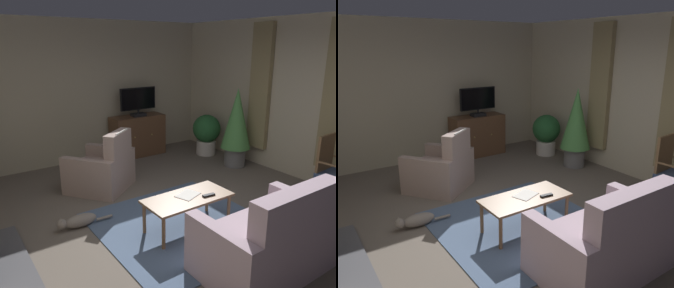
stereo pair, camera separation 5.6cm
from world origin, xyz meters
TOP-DOWN VIEW (x-y plane):
  - ground_plane at (0.00, 0.00)m, footprint 6.03×7.22m
  - wall_back at (0.00, 3.36)m, footprint 6.03×0.10m
  - wall_right_with_window at (2.76, 0.00)m, footprint 0.10×7.22m
  - curtain_panel_far at (2.65, 1.16)m, footprint 0.10×0.44m
  - rug_central at (0.00, 0.07)m, footprint 2.08×2.11m
  - tv_cabinet at (1.04, 3.01)m, footprint 1.14×0.49m
  - television at (1.04, 2.96)m, footprint 0.80×0.20m
  - coffee_table at (0.01, -0.04)m, footprint 1.13×0.53m
  - tv_remote at (0.25, -0.17)m, footprint 0.17×0.07m
  - folded_newspaper at (0.04, 0.00)m, footprint 0.36×0.31m
  - sofa_floral at (0.18, -1.19)m, footprint 1.43×0.88m
  - armchair_facing_sofa at (-0.34, 1.77)m, footprint 1.25×1.24m
  - side_chair_tucked_against_wall at (2.21, -0.67)m, footprint 0.51×0.50m
  - potted_plant_small_fern_corner at (2.28, 2.21)m, footprint 0.59×0.59m
  - potted_plant_on_hearth_side at (2.25, 1.33)m, footprint 0.57×0.57m
  - cat at (-1.13, 0.79)m, footprint 0.73×0.17m

SIDE VIEW (x-z plane):
  - ground_plane at x=0.00m, z-range -0.04..0.00m
  - rug_central at x=0.00m, z-range 0.00..0.01m
  - cat at x=-1.13m, z-range -0.01..0.18m
  - armchair_facing_sofa at x=-0.34m, z-range -0.19..0.82m
  - sofa_floral at x=0.18m, z-range -0.17..0.86m
  - coffee_table at x=0.01m, z-range 0.17..0.62m
  - tv_cabinet at x=1.04m, z-range -0.02..0.84m
  - folded_newspaper at x=0.04m, z-range 0.45..0.45m
  - tv_remote at x=0.25m, z-range 0.45..0.47m
  - potted_plant_small_fern_corner at x=2.28m, z-range 0.05..0.92m
  - side_chair_tucked_against_wall at x=2.21m, z-range 0.02..1.05m
  - potted_plant_on_hearth_side at x=2.25m, z-range 0.08..1.60m
  - television at x=1.04m, z-range 0.88..1.47m
  - wall_back at x=0.00m, z-range 0.00..2.77m
  - wall_right_with_window at x=2.76m, z-range 0.00..2.77m
  - curtain_panel_far at x=2.65m, z-range 0.36..2.69m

